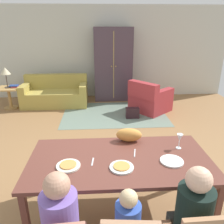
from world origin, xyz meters
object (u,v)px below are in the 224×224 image
Objects in this scene: person_woman at (189,224)px; table_lamp at (5,72)px; side_table at (9,95)px; armoire at (113,65)px; book_lower at (16,87)px; plate_near_child at (122,167)px; couch at (56,94)px; handbag at (132,113)px; wine_glass at (180,138)px; cat at (129,135)px; book_upper at (14,86)px; plate_near_man at (68,166)px; armchair at (149,99)px; plate_near_woman at (172,161)px; dining_table at (120,163)px.

person_woman is 2.05× the size of table_lamp.
side_table is at bearing 124.87° from person_woman.
armoire is 9.55× the size of book_lower.
side_table is at bearing 122.95° from plate_near_child.
couch reaches higher than book_lower.
plate_near_child is 3.28m from handbag.
wine_glass is 0.10× the size of couch.
wine_glass is 0.58× the size of cat.
armoire is at bearing 13.70° from table_lamp.
plate_near_man is at bearing -64.38° from book_upper.
cat is at bearing 36.56° from plate_near_man.
wine_glass is 4.55m from couch.
armchair is 5.48× the size of book_lower.
plate_near_man reaches higher than side_table.
plate_near_woman is (0.55, 0.08, 0.00)m from plate_near_child.
wine_glass is at bearing 14.06° from dining_table.
table_lamp is (-3.18, 3.98, 0.24)m from plate_near_woman.
book_upper is at bearing 127.05° from plate_near_woman.
wine_glass is at bearing 58.77° from plate_near_woman.
armchair is 0.57× the size of armoire.
plate_near_man is 0.23× the size of person_woman.
book_lower is (-3.53, 0.45, 0.28)m from armchair.
dining_table is 4.40m from couch.
armchair is (0.56, 3.55, -0.45)m from plate_near_woman.
book_lower is at bearing 120.74° from plate_near_child.
cat is 1.00× the size of handbag.
side_table is (-3.35, 3.70, -0.52)m from wine_glass.
book_lower is at bearing 134.20° from cat.
armoire reaches higher than side_table.
book_lower is (-1.87, 4.01, -0.18)m from plate_near_man.
couch is 1.48× the size of armchair.
couch is (-1.60, 3.74, -0.54)m from cat.
plate_near_man is 3.96m from armchair.
wine_glass reaches higher than book_upper.
plate_near_woman is at bearing -51.38° from table_lamp.
cat is (0.70, 0.52, 0.08)m from plate_near_man.
person_woman is at bearing -27.17° from plate_near_man.
couch reaches higher than dining_table.
dining_table is at bearing -70.74° from couch.
plate_near_man is 0.12× the size of armoire.
person_woman reaches higher than plate_near_child.
side_table is (-1.19, -0.26, 0.07)m from couch.
person_woman is at bearing -42.55° from plate_near_child.
plate_near_man is at bearing -114.87° from armchair.
dining_table is at bearing -165.94° from wine_glass.
book_lower is (0.21, 0.01, -0.41)m from table_lamp.
book_upper is (-3.04, 4.02, -0.15)m from plate_near_woman.
plate_near_child is 4.86m from side_table.
armoire reaches higher than wine_glass.
plate_near_child reaches higher than side_table.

